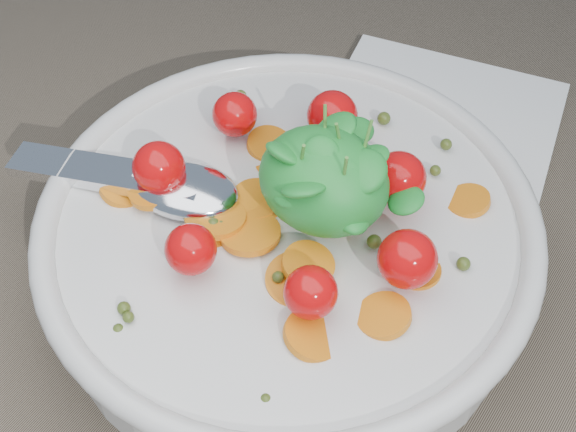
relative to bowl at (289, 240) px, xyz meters
The scene contains 3 objects.
ground 0.04m from the bowl, 11.99° to the right, with size 6.00×6.00×0.00m, color #6B5E4D.
bowl is the anchor object (origin of this frame).
napkin 0.19m from the bowl, 85.56° to the left, with size 0.17×0.15×0.01m, color white.
Camera 1 is at (0.17, -0.25, 0.43)m, focal length 50.00 mm.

